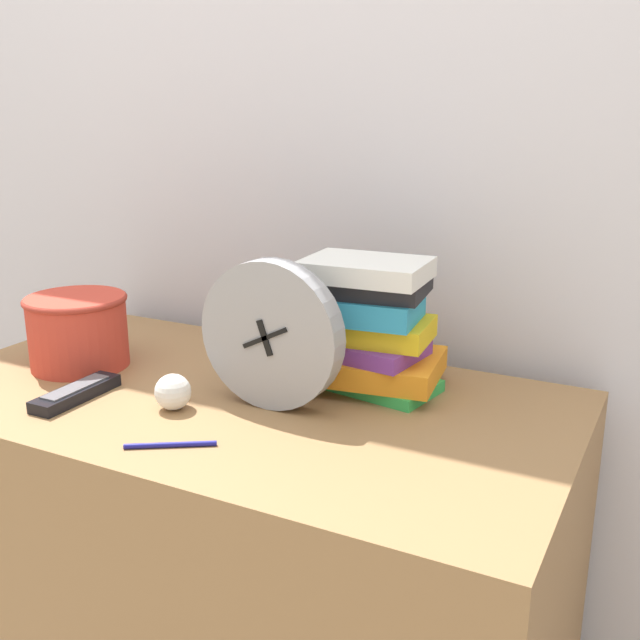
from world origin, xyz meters
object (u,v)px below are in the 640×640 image
crumpled_paper_ball (173,392)px  pen (170,445)px  tv_remote (76,393)px  book_stack (368,327)px  basket (78,329)px  desk_clock (271,335)px

crumpled_paper_ball → pen: (0.09, -0.12, -0.03)m
tv_remote → book_stack: bearing=33.8°
basket → desk_clock: bearing=-0.5°
desk_clock → book_stack: bearing=55.7°
desk_clock → tv_remote: (-0.31, -0.13, -0.11)m
pen → crumpled_paper_ball: bearing=126.1°
basket → crumpled_paper_ball: (0.29, -0.09, -0.04)m
desk_clock → basket: bearing=179.5°
tv_remote → crumpled_paper_ball: (0.17, 0.04, 0.02)m
desk_clock → tv_remote: 0.35m
pen → tv_remote: bearing=163.7°
desk_clock → pen: size_ratio=2.10×
basket → pen: basket is taller
crumpled_paper_ball → book_stack: bearing=44.5°
desk_clock → basket: 0.43m
book_stack → tv_remote: 0.51m
book_stack → pen: (-0.16, -0.35, -0.11)m
basket → book_stack: bearing=15.7°
book_stack → tv_remote: size_ratio=1.53×
book_stack → crumpled_paper_ball: bearing=-135.5°
desk_clock → crumpled_paper_ball: 0.19m
tv_remote → pen: 0.27m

